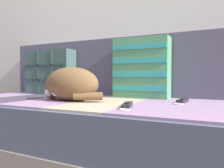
{
  "coord_description": "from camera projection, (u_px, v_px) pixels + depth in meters",
  "views": [
    {
      "loc": [
        0.71,
        -1.06,
        0.54
      ],
      "look_at": [
        0.19,
        0.02,
        0.51
      ],
      "focal_mm": 35.0,
      "sensor_mm": 36.0,
      "label": 1
    }
  ],
  "objects": [
    {
      "name": "game_remote_near",
      "position": [
        182.0,
        101.0,
        1.18
      ],
      "size": [
        0.06,
        0.2,
        0.02
      ],
      "color": "black",
      "rests_on": "couch"
    },
    {
      "name": "game_remote_far",
      "position": [
        127.0,
        105.0,
        0.99
      ],
      "size": [
        0.09,
        0.2,
        0.02
      ],
      "color": "black",
      "rests_on": "couch"
    },
    {
      "name": "sofa_backrest",
      "position": [
        117.0,
        67.0,
        1.69
      ],
      "size": [
        1.94,
        0.14,
        0.43
      ],
      "color": "#514C60",
      "rests_on": "couch"
    },
    {
      "name": "throw_pillow_striped",
      "position": [
        142.0,
        68.0,
        1.45
      ],
      "size": [
        0.37,
        0.14,
        0.4
      ],
      "color": "#4C9366",
      "rests_on": "couch"
    },
    {
      "name": "throw_pillow_quilted",
      "position": [
        50.0,
        72.0,
        1.8
      ],
      "size": [
        0.43,
        0.14,
        0.36
      ],
      "color": "#38514C",
      "rests_on": "couch"
    },
    {
      "name": "sleeping_cat",
      "position": [
        70.0,
        85.0,
        1.28
      ],
      "size": [
        0.42,
        0.23,
        0.2
      ],
      "color": "brown",
      "rests_on": "couch"
    },
    {
      "name": "couch",
      "position": [
        91.0,
        132.0,
        1.36
      ],
      "size": [
        1.98,
        0.91,
        0.41
      ],
      "color": "gray",
      "rests_on": "ground_plane"
    }
  ]
}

